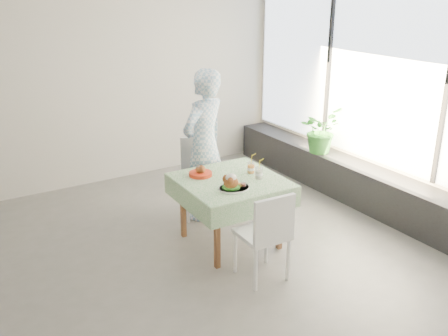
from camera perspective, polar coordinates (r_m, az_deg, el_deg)
floor at (r=5.21m, az=-7.10°, el=-10.64°), size 6.00×6.00×0.00m
wall_back at (r=6.95m, az=-16.44°, el=9.03°), size 6.00×0.02×2.80m
wall_front at (r=2.71m, az=14.67°, el=-8.22°), size 6.00×0.02×2.80m
wall_right at (r=6.43m, az=17.58°, el=8.04°), size 0.02×5.00×2.80m
window_pane at (r=6.36m, az=17.63°, el=10.21°), size 0.01×4.80×2.18m
window_ledge at (r=6.61m, az=15.38°, el=-1.87°), size 0.40×4.80×0.50m
cafe_table at (r=5.33m, az=0.74°, el=-4.11°), size 1.06×1.06×0.74m
chair_far at (r=6.07m, az=-2.60°, el=-2.74°), size 0.57×0.57×0.94m
chair_near at (r=4.82m, az=4.41°, el=-9.46°), size 0.44×0.44×0.90m
diner at (r=5.81m, az=-2.30°, el=2.59°), size 0.77×0.64×1.79m
main_dish at (r=4.95m, az=0.98°, el=-1.86°), size 0.33×0.33×0.17m
juice_cup_orange at (r=5.38m, az=3.09°, el=-0.01°), size 0.09×0.09×0.25m
juice_cup_lemonade at (r=5.24m, az=3.99°, el=-0.61°), size 0.09×0.09×0.24m
second_dish at (r=5.31m, az=-2.70°, el=-0.53°), size 0.25×0.25×0.12m
potted_plant at (r=6.87m, az=10.96°, el=4.29°), size 0.71×0.67×0.62m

